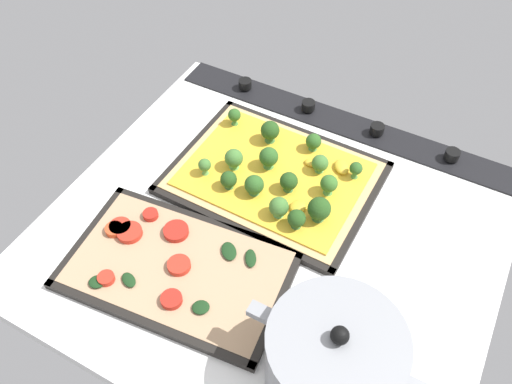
{
  "coord_description": "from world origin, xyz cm",
  "views": [
    {
      "loc": [
        -22.89,
        48.64,
        73.52
      ],
      "look_at": [
        4.99,
        -3.12,
        4.0
      ],
      "focal_mm": 37.0,
      "sensor_mm": 36.0,
      "label": 1
    }
  ],
  "objects_px": {
    "veggie_pizza_back": "(174,265)",
    "broccoli_pizza": "(277,175)",
    "cooking_pot": "(333,360)",
    "baking_tray_front": "(274,179)",
    "baking_tray_back": "(178,270)"
  },
  "relations": [
    {
      "from": "broccoli_pizza",
      "to": "baking_tray_back",
      "type": "bearing_deg",
      "value": 77.66
    },
    {
      "from": "broccoli_pizza",
      "to": "veggie_pizza_back",
      "type": "bearing_deg",
      "value": 75.71
    },
    {
      "from": "baking_tray_back",
      "to": "veggie_pizza_back",
      "type": "bearing_deg",
      "value": -6.85
    },
    {
      "from": "baking_tray_back",
      "to": "cooking_pot",
      "type": "distance_m",
      "value": 0.29
    },
    {
      "from": "baking_tray_front",
      "to": "cooking_pot",
      "type": "height_order",
      "value": "cooking_pot"
    },
    {
      "from": "baking_tray_front",
      "to": "cooking_pot",
      "type": "relative_size",
      "value": 1.48
    },
    {
      "from": "baking_tray_front",
      "to": "broccoli_pizza",
      "type": "bearing_deg",
      "value": 154.51
    },
    {
      "from": "baking_tray_front",
      "to": "veggie_pizza_back",
      "type": "relative_size",
      "value": 1.06
    },
    {
      "from": "veggie_pizza_back",
      "to": "cooking_pot",
      "type": "xyz_separation_m",
      "value": [
        -0.29,
        0.05,
        0.05
      ]
    },
    {
      "from": "veggie_pizza_back",
      "to": "broccoli_pizza",
      "type": "bearing_deg",
      "value": -104.29
    },
    {
      "from": "baking_tray_front",
      "to": "broccoli_pizza",
      "type": "xyz_separation_m",
      "value": [
        -0.01,
        0.0,
        0.02
      ]
    },
    {
      "from": "cooking_pot",
      "to": "broccoli_pizza",
      "type": "bearing_deg",
      "value": -51.76
    },
    {
      "from": "veggie_pizza_back",
      "to": "baking_tray_front",
      "type": "bearing_deg",
      "value": -102.49
    },
    {
      "from": "cooking_pot",
      "to": "baking_tray_front",
      "type": "bearing_deg",
      "value": -51.21
    },
    {
      "from": "baking_tray_front",
      "to": "broccoli_pizza",
      "type": "distance_m",
      "value": 0.02
    }
  ]
}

